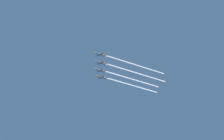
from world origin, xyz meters
The scene contains 8 objects.
jet_lead centered at (-16.13, 14.93, 197.80)m, with size 8.28×12.06×2.90m.
jet_second_echelon centered at (-4.95, 4.79, 196.18)m, with size 8.28×12.06×2.90m.
jet_third_echelon centered at (5.98, -4.01, 194.36)m, with size 8.28×12.06×2.90m.
jet_fourth_echelon centered at (16.32, -14.31, 193.32)m, with size 8.28×12.06×2.90m.
smoke_trail_lead centered at (-16.13, -24.99, 197.77)m, with size 2.24×68.84×2.24m.
smoke_trail_second_echelon centered at (-4.95, -36.61, 196.15)m, with size 2.24×71.81×2.24m.
smoke_trail_third_echelon centered at (5.98, -42.13, 194.33)m, with size 2.24×65.23×2.24m.
smoke_trail_fourth_echelon centered at (16.32, -51.48, 193.29)m, with size 2.24×63.34×2.24m.
Camera 1 is at (-400.66, 339.96, 2.35)m, focal length 106.09 mm.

